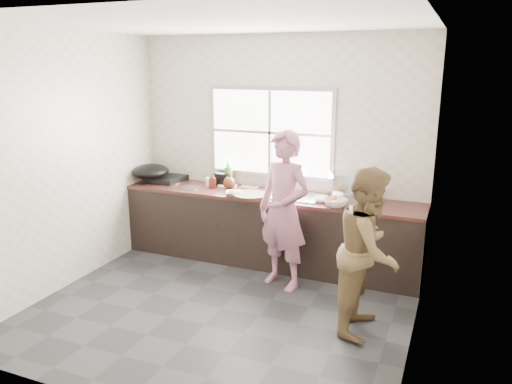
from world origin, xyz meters
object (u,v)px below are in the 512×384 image
at_px(bottle_brown_tall, 212,181).
at_px(bottle_green, 228,172).
at_px(pot_lid_right, 190,188).
at_px(cutting_board, 251,195).
at_px(dish_rack, 349,186).
at_px(pot_lid_left, 172,182).
at_px(black_pot, 223,178).
at_px(bottle_brown_short, 229,181).
at_px(person_side, 369,251).
at_px(glass_jar, 208,182).
at_px(bowl_mince, 234,193).
at_px(bowl_crabs, 336,203).
at_px(wok, 151,171).
at_px(bowl_held, 322,199).
at_px(burner, 166,178).
at_px(plate_food, 228,186).
at_px(woman, 284,216).

bearing_deg(bottle_brown_tall, bottle_green, 60.81).
bearing_deg(pot_lid_right, cutting_board, -7.16).
height_order(bottle_green, pot_lid_right, bottle_green).
height_order(dish_rack, pot_lid_right, dish_rack).
height_order(dish_rack, pot_lid_left, dish_rack).
height_order(black_pot, bottle_brown_short, bottle_brown_short).
relative_size(person_side, glass_jar, 14.95).
height_order(cutting_board, bottle_brown_short, bottle_brown_short).
bearing_deg(pot_lid_right, glass_jar, 52.66).
xyz_separation_m(bottle_green, dish_rack, (1.57, -0.12, -0.01)).
bearing_deg(bowl_mince, bowl_crabs, 0.00).
bearing_deg(wok, bottle_brown_tall, 4.05).
distance_m(bottle_brown_short, wok, 1.08).
height_order(person_side, black_pot, person_side).
xyz_separation_m(bowl_held, black_pot, (-1.38, 0.31, 0.05)).
xyz_separation_m(wok, dish_rack, (2.55, 0.15, 0.01)).
bearing_deg(black_pot, bottle_green, 3.23).
relative_size(bottle_green, burner, 0.75).
bearing_deg(black_pot, burner, -172.37).
bearing_deg(glass_jar, bottle_green, 31.38).
distance_m(black_pot, bottle_brown_short, 0.22).
height_order(person_side, dish_rack, person_side).
bearing_deg(bottle_brown_short, black_pot, 136.72).
height_order(bowl_mince, burner, burner).
distance_m(plate_food, bottle_green, 0.17).
distance_m(cutting_board, black_pot, 0.72).
distance_m(black_pot, burner, 0.79).
relative_size(bottle_green, bottle_brown_short, 1.77).
bearing_deg(bottle_brown_tall, plate_food, 43.15).
height_order(person_side, bottle_green, person_side).
distance_m(cutting_board, glass_jar, 0.78).
bearing_deg(person_side, plate_food, 60.29).
bearing_deg(pot_lid_right, bowl_held, 0.49).
bearing_deg(glass_jar, bowl_crabs, -10.14).
distance_m(bottle_brown_tall, pot_lid_right, 0.29).
height_order(woman, bottle_brown_tall, woman).
relative_size(woman, black_pot, 7.20).
xyz_separation_m(bowl_mince, bottle_brown_tall, (-0.40, 0.23, 0.06)).
bearing_deg(glass_jar, bottle_brown_short, -4.51).
distance_m(bottle_brown_tall, dish_rack, 1.69).
height_order(burner, pot_lid_left, burner).
height_order(person_side, cutting_board, person_side).
distance_m(bowl_crabs, burner, 2.37).
bearing_deg(plate_food, wok, -169.08).
bearing_deg(person_side, bottle_green, 59.03).
bearing_deg(glass_jar, pot_lid_left, -176.04).
xyz_separation_m(bottle_brown_short, wok, (-1.07, -0.11, 0.06)).
distance_m(woman, bottle_brown_short, 1.14).
bearing_deg(cutting_board, bowl_mince, 180.00).
relative_size(burner, dish_rack, 1.04).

